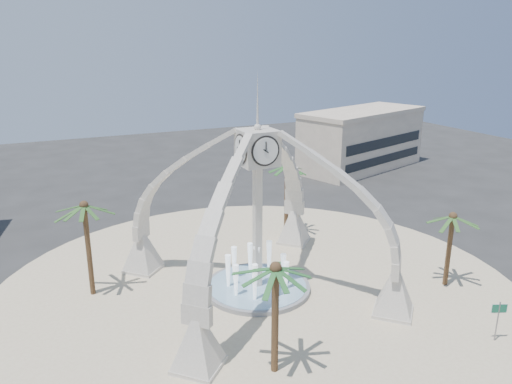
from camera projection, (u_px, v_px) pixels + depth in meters
name	position (u px, v px, depth m)	size (l,w,h in m)	color
ground	(257.00, 290.00, 37.91)	(140.00, 140.00, 0.00)	#282828
plaza	(257.00, 290.00, 37.91)	(40.00, 40.00, 0.06)	beige
clock_tower	(257.00, 209.00, 36.02)	(17.94, 17.94, 16.30)	beige
fountain	(257.00, 287.00, 37.83)	(8.00, 8.00, 3.62)	gray
building_ne	(362.00, 139.00, 73.04)	(21.87, 14.17, 8.60)	beige
palm_east	(453.00, 217.00, 37.09)	(4.28, 4.28, 6.41)	brown
palm_west	(84.00, 207.00, 35.27)	(5.00, 5.00, 7.78)	brown
palm_north	(287.00, 167.00, 46.60)	(5.00, 5.00, 7.82)	brown
palm_south	(276.00, 270.00, 26.77)	(5.47, 5.47, 7.30)	brown
street_sign	(499.00, 313.00, 30.89)	(0.95, 0.41, 2.77)	slate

